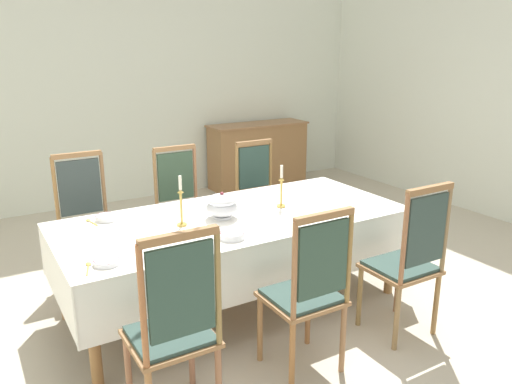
{
  "coord_description": "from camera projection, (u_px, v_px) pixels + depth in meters",
  "views": [
    {
      "loc": [
        -1.69,
        -3.11,
        1.97
      ],
      "look_at": [
        0.14,
        -0.04,
        0.93
      ],
      "focal_mm": 35.51,
      "sensor_mm": 36.0,
      "label": 1
    }
  ],
  "objects": [
    {
      "name": "chair_north_a",
      "position": [
        86.0,
        220.0,
        4.2
      ],
      "size": [
        0.44,
        0.42,
        1.12
      ],
      "rotation": [
        0.0,
        0.0,
        3.14
      ],
      "color": "#93633E",
      "rests_on": "ground"
    },
    {
      "name": "chair_south_b",
      "position": [
        308.0,
        289.0,
        3.03
      ],
      "size": [
        0.44,
        0.42,
        1.09
      ],
      "color": "#996B41",
      "rests_on": "ground"
    },
    {
      "name": "spoon_primary",
      "position": [
        90.0,
        221.0,
        3.66
      ],
      "size": [
        0.05,
        0.18,
        0.01
      ],
      "rotation": [
        0.0,
        0.0,
        0.21
      ],
      "color": "gold",
      "rests_on": "tablecloth"
    },
    {
      "name": "candlestick_east",
      "position": [
        281.0,
        191.0,
        3.96
      ],
      "size": [
        0.07,
        0.07,
        0.34
      ],
      "color": "gold",
      "rests_on": "tablecloth"
    },
    {
      "name": "bowl_far_left",
      "position": [
        232.0,
        235.0,
        3.34
      ],
      "size": [
        0.17,
        0.17,
        0.04
      ],
      "color": "silver",
      "rests_on": "tablecloth"
    },
    {
      "name": "spoon_secondary",
      "position": [
        88.0,
        266.0,
        2.92
      ],
      "size": [
        0.06,
        0.17,
        0.01
      ],
      "rotation": [
        0.0,
        0.0,
        -0.29
      ],
      "color": "gold",
      "rests_on": "tablecloth"
    },
    {
      "name": "sideboard",
      "position": [
        258.0,
        155.0,
        7.25
      ],
      "size": [
        1.44,
        0.48,
        0.9
      ],
      "rotation": [
        0.0,
        0.0,
        3.14
      ],
      "color": "olive",
      "rests_on": "ground"
    },
    {
      "name": "back_wall",
      "position": [
        107.0,
        61.0,
        6.18
      ],
      "size": [
        7.25,
        0.08,
        3.55
      ],
      "primitive_type": "cube",
      "color": "silver",
      "rests_on": "ground"
    },
    {
      "name": "chair_south_a",
      "position": [
        174.0,
        326.0,
        2.6
      ],
      "size": [
        0.44,
        0.42,
        1.14
      ],
      "color": "#9B6749",
      "rests_on": "ground"
    },
    {
      "name": "bowl_near_right",
      "position": [
        107.0,
        262.0,
        2.95
      ],
      "size": [
        0.16,
        0.16,
        0.03
      ],
      "color": "silver",
      "rests_on": "tablecloth"
    },
    {
      "name": "bowl_near_left",
      "position": [
        106.0,
        217.0,
        3.69
      ],
      "size": [
        0.16,
        0.16,
        0.04
      ],
      "color": "silver",
      "rests_on": "tablecloth"
    },
    {
      "name": "chair_south_c",
      "position": [
        408.0,
        259.0,
        3.43
      ],
      "size": [
        0.44,
        0.42,
        1.12
      ],
      "color": "olive",
      "rests_on": "ground"
    },
    {
      "name": "chair_north_c",
      "position": [
        261.0,
        193.0,
        5.04
      ],
      "size": [
        0.44,
        0.42,
        1.06
      ],
      "rotation": [
        0.0,
        0.0,
        3.14
      ],
      "color": "olive",
      "rests_on": "ground"
    },
    {
      "name": "chair_north_b",
      "position": [
        182.0,
        205.0,
        4.62
      ],
      "size": [
        0.44,
        0.42,
        1.09
      ],
      "rotation": [
        0.0,
        0.0,
        3.14
      ],
      "color": "#9C6736",
      "rests_on": "ground"
    },
    {
      "name": "dining_table",
      "position": [
        234.0,
        225.0,
        3.81
      ],
      "size": [
        2.57,
        1.13,
        0.74
      ],
      "color": "olive",
      "rests_on": "ground"
    },
    {
      "name": "soup_tureen",
      "position": [
        222.0,
        205.0,
        3.71
      ],
      "size": [
        0.25,
        0.25,
        0.2
      ],
      "color": "silver",
      "rests_on": "tablecloth"
    },
    {
      "name": "tablecloth",
      "position": [
        234.0,
        228.0,
        3.82
      ],
      "size": [
        2.59,
        1.15,
        0.4
      ],
      "color": "white",
      "rests_on": "dining_table"
    },
    {
      "name": "candlestick_west",
      "position": [
        181.0,
        206.0,
        3.54
      ],
      "size": [
        0.07,
        0.07,
        0.36
      ],
      "color": "gold",
      "rests_on": "tablecloth"
    },
    {
      "name": "ground",
      "position": [
        239.0,
        309.0,
        3.96
      ],
      "size": [
        7.25,
        6.52,
        0.04
      ],
      "primitive_type": "cube",
      "color": "#BEB4A0"
    }
  ]
}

